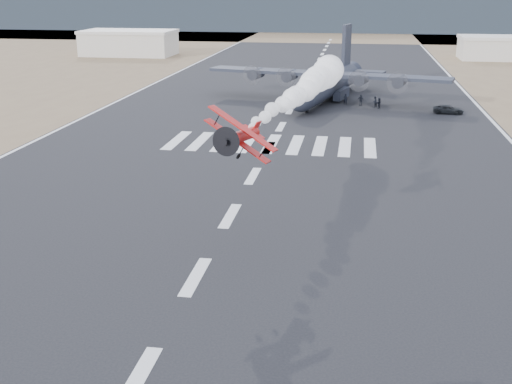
% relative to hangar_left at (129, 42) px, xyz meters
% --- Properties ---
extents(ground, '(500.00, 500.00, 0.00)m').
position_rel_hangar_left_xyz_m(ground, '(52.00, -145.00, -3.41)').
color(ground, black).
rests_on(ground, ground).
extents(scrub_far, '(500.00, 80.00, 0.00)m').
position_rel_hangar_left_xyz_m(scrub_far, '(52.00, 85.00, -3.41)').
color(scrub_far, brown).
rests_on(scrub_far, ground).
extents(runway_markings, '(60.00, 260.00, 0.01)m').
position_rel_hangar_left_xyz_m(runway_markings, '(52.00, -85.00, -3.40)').
color(runway_markings, silver).
rests_on(runway_markings, ground).
extents(ridge_seg_b, '(150.00, 50.00, 15.00)m').
position_rel_hangar_left_xyz_m(ridge_seg_b, '(-78.00, 115.00, 4.09)').
color(ridge_seg_b, slate).
rests_on(ridge_seg_b, ground).
extents(ridge_seg_c, '(150.00, 50.00, 17.00)m').
position_rel_hangar_left_xyz_m(ridge_seg_c, '(-13.00, 115.00, 5.09)').
color(ridge_seg_c, slate).
rests_on(ridge_seg_c, ground).
extents(ridge_seg_d, '(150.00, 50.00, 13.00)m').
position_rel_hangar_left_xyz_m(ridge_seg_d, '(52.00, 115.00, 3.09)').
color(ridge_seg_d, slate).
rests_on(ridge_seg_d, ground).
extents(ridge_seg_e, '(150.00, 50.00, 15.00)m').
position_rel_hangar_left_xyz_m(ridge_seg_e, '(117.00, 115.00, 4.09)').
color(ridge_seg_e, slate).
rests_on(ridge_seg_e, ground).
extents(hangar_left, '(24.50, 14.50, 6.70)m').
position_rel_hangar_left_xyz_m(hangar_left, '(0.00, 0.00, 0.00)').
color(hangar_left, '#B8B1A3').
rests_on(hangar_left, ground).
extents(hangar_right, '(20.50, 12.50, 5.90)m').
position_rel_hangar_left_xyz_m(hangar_right, '(98.00, 5.00, -0.40)').
color(hangar_right, '#B8B1A3').
rests_on(hangar_right, ground).
extents(aerobatic_biplane, '(5.18, 5.26, 3.94)m').
position_rel_hangar_left_xyz_m(aerobatic_biplane, '(54.09, -127.28, 5.05)').
color(aerobatic_biplane, red).
extents(smoke_trail, '(6.59, 35.36, 3.63)m').
position_rel_hangar_left_xyz_m(smoke_trail, '(57.92, -98.70, 5.32)').
color(smoke_trail, white).
extents(transport_aircraft, '(40.55, 33.18, 11.78)m').
position_rel_hangar_left_xyz_m(transport_aircraft, '(57.35, -62.26, -0.37)').
color(transport_aircraft, '#1E222D').
rests_on(transport_aircraft, ground).
extents(support_vehicle, '(4.62, 2.43, 1.24)m').
position_rel_hangar_left_xyz_m(support_vehicle, '(75.93, -71.80, -2.79)').
color(support_vehicle, black).
rests_on(support_vehicle, ground).
extents(crew_a, '(0.65, 0.54, 1.73)m').
position_rel_hangar_left_xyz_m(crew_a, '(60.32, -66.46, -2.54)').
color(crew_a, black).
rests_on(crew_a, ground).
extents(crew_b, '(0.96, 0.96, 1.72)m').
position_rel_hangar_left_xyz_m(crew_b, '(65.00, -68.20, -2.55)').
color(crew_b, black).
rests_on(crew_b, ground).
extents(crew_c, '(0.97, 1.26, 1.77)m').
position_rel_hangar_left_xyz_m(crew_c, '(56.38, -65.60, -2.52)').
color(crew_c, black).
rests_on(crew_c, ground).
extents(crew_d, '(1.17, 0.91, 1.79)m').
position_rel_hangar_left_xyz_m(crew_d, '(62.78, -67.13, -2.51)').
color(crew_d, black).
rests_on(crew_d, ground).
extents(crew_e, '(0.91, 0.94, 1.66)m').
position_rel_hangar_left_xyz_m(crew_e, '(52.63, -69.44, -2.58)').
color(crew_e, black).
rests_on(crew_e, ground).
extents(crew_f, '(1.18, 1.58, 1.66)m').
position_rel_hangar_left_xyz_m(crew_f, '(65.64, -68.99, -2.58)').
color(crew_f, black).
rests_on(crew_f, ground).
extents(crew_g, '(0.67, 0.73, 1.61)m').
position_rel_hangar_left_xyz_m(crew_g, '(51.45, -68.96, -2.60)').
color(crew_g, black).
rests_on(crew_g, ground).
extents(crew_h, '(0.78, 0.50, 1.57)m').
position_rel_hangar_left_xyz_m(crew_h, '(56.07, -68.03, -2.63)').
color(crew_h, black).
rests_on(crew_h, ground).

